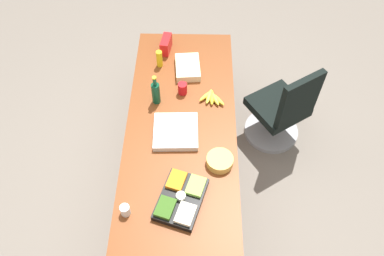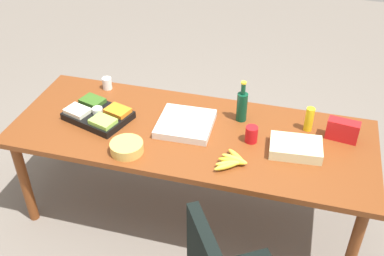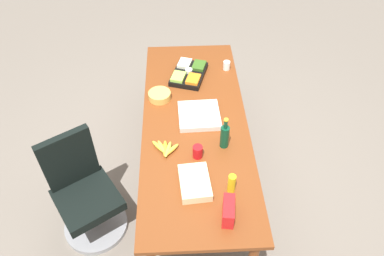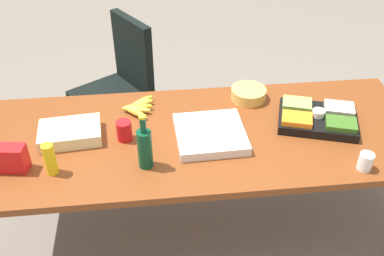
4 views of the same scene
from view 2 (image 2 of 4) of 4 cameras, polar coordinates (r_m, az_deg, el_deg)
ground_plane at (r=3.56m, az=-0.13°, el=-10.30°), size 10.00×10.00×0.00m
conference_table at (r=3.10m, az=-0.15°, el=-1.48°), size 2.42×0.92×0.76m
pizza_box at (r=3.08m, az=-0.80°, el=0.53°), size 0.37×0.37×0.05m
paper_cup at (r=3.55m, az=-10.49°, el=5.47°), size 0.08×0.08×0.09m
sheet_cake at (r=2.93m, az=12.74°, el=-2.39°), size 0.34×0.25×0.07m
veggie_tray at (r=3.22m, az=-11.58°, el=1.69°), size 0.49×0.41×0.09m
chip_bag_red at (r=3.10m, az=18.19°, el=-0.27°), size 0.21×0.11×0.14m
banana_bunch at (r=2.79m, az=4.98°, el=-4.12°), size 0.19×0.24×0.04m
wine_bottle at (r=3.12m, az=6.22°, el=2.78°), size 0.09×0.09×0.30m
chip_bowl at (r=2.89m, az=-8.10°, el=-2.39°), size 0.25×0.25×0.07m
mustard_bottle at (r=3.12m, az=14.33°, el=1.07°), size 0.07×0.07×0.17m
red_solo_cup at (r=2.97m, az=7.40°, el=-0.72°), size 0.10×0.10×0.11m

